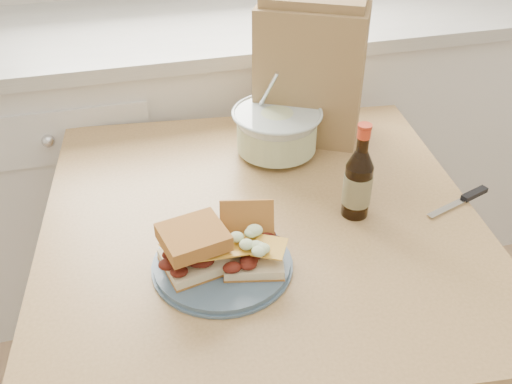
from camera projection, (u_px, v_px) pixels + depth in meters
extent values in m
cube|color=silver|center=(212.00, 152.00, 2.07)|extent=(2.40, 0.60, 0.90)
cube|color=beige|center=(205.00, 25.00, 1.80)|extent=(2.50, 0.64, 0.04)
cube|color=tan|center=(262.00, 224.00, 1.24)|extent=(1.03, 1.03, 0.04)
cube|color=tan|center=(107.00, 252.00, 1.75)|extent=(0.07, 0.07, 0.74)
cube|color=tan|center=(367.00, 227.00, 1.85)|extent=(0.07, 0.07, 0.74)
cylinder|color=#475F74|center=(222.00, 263.00, 1.10)|extent=(0.26, 0.26, 0.02)
cube|color=beige|center=(195.00, 261.00, 1.07)|extent=(0.13, 0.13, 0.02)
cube|color=gold|center=(194.00, 246.00, 1.05)|extent=(0.08, 0.08, 0.00)
cube|color=#AB6C2D|center=(193.00, 237.00, 1.04)|extent=(0.13, 0.13, 0.03)
cube|color=beige|center=(253.00, 259.00, 1.08)|extent=(0.13, 0.12, 0.02)
cube|color=gold|center=(253.00, 245.00, 1.06)|extent=(0.08, 0.08, 0.00)
cube|color=#AB6C2D|center=(247.00, 224.00, 1.11)|extent=(0.12, 0.09, 0.09)
cone|color=silver|center=(277.00, 133.00, 1.41)|extent=(0.21, 0.21, 0.11)
cylinder|color=silver|center=(277.00, 135.00, 1.42)|extent=(0.20, 0.20, 0.07)
torus|color=silver|center=(277.00, 113.00, 1.38)|extent=(0.22, 0.22, 0.01)
cylinder|color=silver|center=(266.00, 95.00, 1.38)|extent=(0.05, 0.09, 0.15)
cylinder|color=black|center=(357.00, 190.00, 1.20)|extent=(0.06, 0.06, 0.12)
cone|color=black|center=(361.00, 158.00, 1.16)|extent=(0.06, 0.06, 0.04)
cylinder|color=black|center=(363.00, 139.00, 1.13)|extent=(0.02, 0.02, 0.05)
cylinder|color=red|center=(364.00, 133.00, 1.12)|extent=(0.03, 0.03, 0.02)
cylinder|color=#AE3520|center=(365.00, 126.00, 1.11)|extent=(0.03, 0.03, 0.01)
cylinder|color=#32381C|center=(357.00, 189.00, 1.20)|extent=(0.06, 0.06, 0.07)
cube|color=silver|center=(449.00, 207.00, 1.25)|extent=(0.12, 0.06, 0.00)
cube|color=black|center=(474.00, 194.00, 1.29)|extent=(0.07, 0.04, 0.01)
cube|color=olive|center=(310.00, 72.00, 1.43)|extent=(0.31, 0.27, 0.34)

